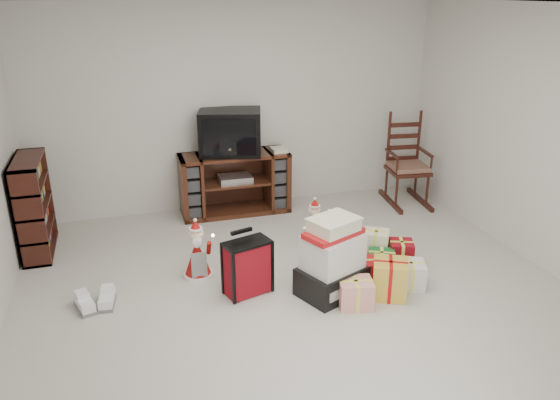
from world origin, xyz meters
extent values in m
cube|color=beige|center=(0.00, 0.00, -0.01)|extent=(5.00, 5.00, 0.01)
cube|color=silver|center=(0.00, 0.00, 2.50)|extent=(5.00, 5.00, 0.01)
cube|color=beige|center=(0.00, 2.50, 1.25)|extent=(5.00, 0.01, 2.50)
cube|color=beige|center=(0.00, -2.50, 1.25)|extent=(5.00, 0.01, 2.50)
cube|color=beige|center=(2.50, 0.00, 1.25)|extent=(0.01, 5.00, 2.50)
cube|color=#421E12|center=(-0.11, 2.23, 0.38)|extent=(1.32, 0.48, 0.75)
cube|color=#B7B7B9|center=(-0.11, 2.21, 0.45)|extent=(0.40, 0.28, 0.08)
cube|color=#37150F|center=(-2.33, 1.77, 0.51)|extent=(0.28, 0.83, 1.02)
cube|color=#37150F|center=(2.08, 1.91, 0.44)|extent=(0.54, 0.52, 0.05)
cube|color=#885C4A|center=(2.08, 1.91, 0.49)|extent=(0.50, 0.48, 0.06)
cube|color=#37150F|center=(2.08, 2.12, 0.84)|extent=(0.41, 0.11, 0.74)
cube|color=#37150F|center=(2.08, 1.91, 0.03)|extent=(0.58, 0.85, 0.06)
cube|color=black|center=(0.31, 0.06, 0.13)|extent=(0.70, 0.61, 0.26)
cube|color=silver|center=(0.31, 0.06, 0.42)|extent=(0.59, 0.53, 0.32)
cube|color=#B61417|center=(0.31, 0.06, 0.60)|extent=(0.59, 0.46, 0.05)
cube|color=beige|center=(0.31, 0.06, 0.68)|extent=(0.48, 0.43, 0.10)
cube|color=maroon|center=(-0.42, 0.28, 0.26)|extent=(0.44, 0.31, 0.52)
cube|color=black|center=(-0.42, 0.37, 0.59)|extent=(0.21, 0.09, 0.03)
ellipsoid|color=brown|center=(0.21, 0.26, 0.11)|extent=(0.23, 0.19, 0.24)
sphere|color=brown|center=(0.21, 0.23, 0.25)|extent=(0.15, 0.15, 0.15)
cone|color=maroon|center=(0.50, 1.04, 0.18)|extent=(0.25, 0.25, 0.36)
sphere|color=beige|center=(0.50, 1.04, 0.41)|extent=(0.12, 0.12, 0.12)
cone|color=maroon|center=(0.50, 1.04, 0.50)|extent=(0.11, 0.11, 0.09)
cylinder|color=silver|center=(0.63, 0.94, 0.37)|extent=(0.02, 0.02, 0.11)
cone|color=maroon|center=(-0.81, 0.73, 0.20)|extent=(0.27, 0.27, 0.39)
sphere|color=beige|center=(-0.81, 0.73, 0.44)|extent=(0.13, 0.13, 0.13)
cone|color=maroon|center=(-0.81, 0.73, 0.54)|extent=(0.12, 0.12, 0.10)
cylinder|color=silver|center=(-0.67, 0.62, 0.40)|extent=(0.02, 0.02, 0.12)
cube|color=white|center=(-1.85, 0.43, 0.05)|extent=(0.21, 0.31, 0.10)
cube|color=white|center=(-1.66, 0.43, 0.05)|extent=(0.16, 0.30, 0.10)
cube|color=#B61417|center=(0.62, 0.02, 0.13)|extent=(0.27, 0.27, 0.27)
cube|color=#165B23|center=(0.82, 0.28, 0.13)|extent=(0.27, 0.27, 0.27)
cube|color=gold|center=(0.88, -0.13, 0.13)|extent=(0.27, 0.27, 0.27)
cube|color=white|center=(0.57, -0.33, 0.13)|extent=(0.27, 0.27, 0.27)
cube|color=silver|center=(1.08, 0.08, 0.13)|extent=(0.27, 0.27, 0.27)
cube|color=maroon|center=(1.03, 0.48, 0.13)|extent=(0.27, 0.27, 0.27)
cube|color=beige|center=(0.77, 0.53, 0.13)|extent=(0.27, 0.27, 0.27)
cube|color=black|center=(-0.14, 2.26, 1.02)|extent=(0.83, 0.68, 0.53)
cube|color=black|center=(-0.14, 2.00, 1.02)|extent=(0.60, 0.18, 0.42)
camera|label=1|loc=(-1.40, -3.98, 2.60)|focal=35.00mm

